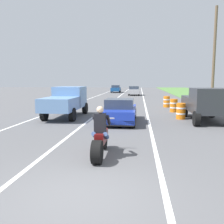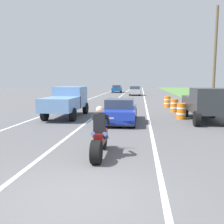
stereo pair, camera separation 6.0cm
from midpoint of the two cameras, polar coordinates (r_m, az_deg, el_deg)
The scene contains 14 objects.
ground_plane at distance 5.42m, azimuth -7.70°, elevation -18.90°, with size 160.00×160.00×0.00m, color #565659.
lane_stripe_left_solid at distance 25.68m, azimuth -8.25°, elevation 2.02°, with size 0.14×120.00×0.01m, color white.
lane_stripe_right_solid at distance 24.81m, azimuth 8.03°, elevation 1.83°, with size 0.14×120.00×0.01m, color white.
lane_stripe_centre_dashed at distance 25.00m, azimuth -0.25°, elevation 1.95°, with size 0.14×120.00×0.01m, color white.
motorcycle_with_rider at distance 7.57m, azimuth -2.70°, elevation -6.35°, with size 0.70×2.21×1.62m.
sports_car_blue at distance 13.91m, azimuth 2.05°, elevation 0.14°, with size 1.84×4.30×1.37m.
pickup_truck_left_lane_light_blue at distance 16.17m, azimuth -10.60°, elevation 2.74°, with size 2.02×4.80×1.98m.
pickup_truck_right_shoulder_dark_grey at distance 15.26m, azimuth 21.44°, elevation 2.08°, with size 2.02×4.80×1.98m.
utility_pole_roadside at distance 23.44m, azimuth 23.24°, elevation 11.70°, with size 0.24×0.24×8.76m, color brown.
construction_barrel_nearest at distance 15.66m, azimuth 16.20°, elevation 0.20°, with size 0.58×0.58×1.00m.
construction_barrel_mid at distance 19.00m, azimuth 14.63°, elevation 1.48°, with size 0.58×0.58×1.00m.
construction_barrel_far at distance 22.35m, azimuth 13.04°, elevation 2.39°, with size 0.58×0.58×1.00m.
distant_car_far_ahead at distance 39.85m, azimuth 5.51°, elevation 5.07°, with size 1.80×4.00×1.50m.
distant_car_further_ahead at distance 48.81m, azimuth 1.21°, elevation 5.53°, with size 1.80×4.00×1.50m.
Camera 2 is at (1.28, -4.69, 2.40)m, focal length 38.63 mm.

